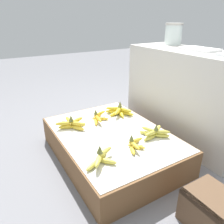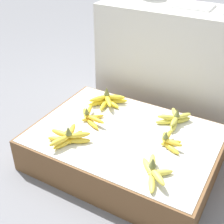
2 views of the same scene
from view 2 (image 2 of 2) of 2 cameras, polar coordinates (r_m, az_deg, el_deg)
name	(u,v)px [view 2 (image 2 of 2)]	position (r m, az deg, el deg)	size (l,w,h in m)	color
ground_plane	(124,162)	(1.89, 2.24, -9.04)	(10.00, 10.00, 0.00)	slate
display_platform	(125,148)	(1.82, 2.30, -6.58)	(1.03, 0.75, 0.21)	brown
back_vendor_table	(178,63)	(2.25, 11.97, 8.83)	(1.12, 0.41, 0.75)	beige
banana_bunch_front_left	(68,137)	(1.70, -7.99, -4.55)	(0.23, 0.23, 0.11)	gold
banana_bunch_front_midleft	(154,171)	(1.49, 7.64, -10.65)	(0.19, 0.22, 0.11)	#DBCC4C
banana_bunch_middle_left	(90,117)	(1.86, -3.99, -0.84)	(0.23, 0.18, 0.09)	gold
banana_bunch_middle_midleft	(169,141)	(1.69, 10.35, -5.22)	(0.15, 0.16, 0.09)	gold
banana_bunch_back_left	(107,100)	(2.00, -0.86, 2.16)	(0.21, 0.20, 0.11)	yellow
banana_bunch_back_midleft	(174,119)	(1.86, 11.29, -1.21)	(0.18, 0.22, 0.10)	gold
foam_tray_white	(191,5)	(2.16, 14.27, 18.42)	(0.28, 0.18, 0.02)	white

